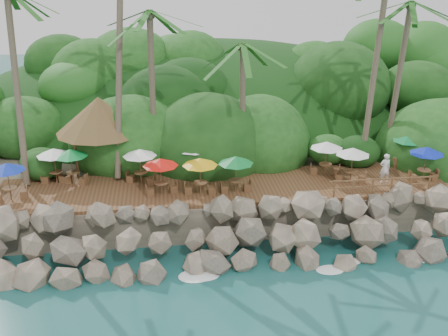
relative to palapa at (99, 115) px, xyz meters
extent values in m
plane|color=#19514F|center=(7.18, -9.65, -5.79)|extent=(140.00, 140.00, 0.00)
cube|color=gray|center=(7.18, 6.35, -4.74)|extent=(32.00, 25.20, 2.10)
ellipsoid|color=#143811|center=(7.18, 13.85, -5.79)|extent=(44.80, 28.00, 15.40)
cube|color=brown|center=(7.18, -3.65, -3.59)|extent=(26.00, 5.00, 0.20)
ellipsoid|color=white|center=(-1.82, -9.35, -5.76)|extent=(1.20, 0.80, 0.06)
ellipsoid|color=white|center=(1.18, -9.35, -5.76)|extent=(1.20, 0.80, 0.06)
ellipsoid|color=white|center=(4.18, -9.35, -5.76)|extent=(1.20, 0.80, 0.06)
ellipsoid|color=white|center=(7.18, -9.35, -5.76)|extent=(1.20, 0.80, 0.06)
ellipsoid|color=white|center=(10.18, -9.35, -5.76)|extent=(1.20, 0.80, 0.06)
ellipsoid|color=white|center=(13.18, -9.35, -5.76)|extent=(1.20, 0.80, 0.06)
ellipsoid|color=white|center=(16.18, -9.35, -5.76)|extent=(1.20, 0.80, 0.06)
cylinder|color=brown|center=(-4.23, -1.38, 1.92)|extent=(0.47, 2.31, 10.71)
cylinder|color=brown|center=(1.46, -0.62, 3.34)|extent=(1.37, 3.54, 13.36)
cylinder|color=brown|center=(3.26, -0.47, 1.28)|extent=(0.64, 0.72, 9.55)
ellipsoid|color=#23601E|center=(3.26, -0.47, 6.05)|extent=(6.00, 6.00, 2.40)
cylinder|color=brown|center=(8.72, -0.49, 0.33)|extent=(0.57, 0.73, 7.66)
ellipsoid|color=#23601E|center=(8.72, -0.49, 4.16)|extent=(6.00, 6.00, 2.40)
cylinder|color=brown|center=(16.62, -1.24, 2.50)|extent=(1.28, 1.23, 11.97)
cylinder|color=brown|center=(18.56, -0.44, 1.47)|extent=(0.55, 1.15, 9.93)
ellipsoid|color=#23601E|center=(18.56, -0.44, 6.44)|extent=(6.00, 6.00, 2.40)
cylinder|color=brown|center=(-1.40, -1.40, -2.29)|extent=(0.16, 0.16, 2.40)
cylinder|color=brown|center=(1.40, -1.40, -2.29)|extent=(0.16, 0.16, 2.40)
cylinder|color=brown|center=(-1.40, 1.40, -2.29)|extent=(0.16, 0.16, 2.40)
cylinder|color=brown|center=(1.40, 1.40, -2.29)|extent=(0.16, 0.16, 2.40)
cone|color=brown|center=(0.00, 0.00, 0.01)|extent=(5.38, 5.38, 2.20)
cylinder|color=brown|center=(14.65, -4.03, -3.14)|extent=(0.08, 0.08, 0.70)
cylinder|color=brown|center=(14.65, -4.03, -2.78)|extent=(0.79, 0.79, 0.05)
cylinder|color=brown|center=(14.65, -4.03, -2.45)|extent=(0.05, 0.05, 2.07)
cone|color=silver|center=(14.65, -4.03, -1.56)|extent=(1.98, 1.98, 0.42)
cube|color=brown|center=(14.02, -3.85, -3.27)|extent=(0.49, 0.49, 0.43)
cube|color=brown|center=(15.28, -4.22, -3.27)|extent=(0.49, 0.49, 0.43)
cylinder|color=brown|center=(18.98, -2.05, -3.14)|extent=(0.08, 0.08, 0.70)
cylinder|color=brown|center=(18.98, -2.05, -2.78)|extent=(0.79, 0.79, 0.05)
cylinder|color=brown|center=(18.98, -2.05, -2.45)|extent=(0.05, 0.05, 2.07)
cone|color=#0C6E33|center=(18.98, -2.05, -1.56)|extent=(1.98, 1.98, 0.42)
cube|color=brown|center=(18.33, -2.18, -3.27)|extent=(0.46, 0.46, 0.43)
cube|color=brown|center=(19.62, -1.93, -3.27)|extent=(0.46, 0.46, 0.43)
cylinder|color=brown|center=(3.56, -4.45, -3.14)|extent=(0.08, 0.08, 0.70)
cylinder|color=brown|center=(3.56, -4.45, -2.78)|extent=(0.79, 0.79, 0.05)
cylinder|color=brown|center=(3.56, -4.45, -2.45)|extent=(0.05, 0.05, 2.07)
cone|color=red|center=(3.56, -4.45, -1.56)|extent=(1.98, 1.98, 0.42)
cube|color=brown|center=(2.92, -4.59, -3.27)|extent=(0.47, 0.47, 0.43)
cube|color=brown|center=(4.21, -4.32, -3.27)|extent=(0.47, 0.47, 0.43)
cylinder|color=brown|center=(7.72, -4.62, -3.14)|extent=(0.08, 0.08, 0.70)
cylinder|color=brown|center=(7.72, -4.62, -2.78)|extent=(0.79, 0.79, 0.05)
cylinder|color=brown|center=(7.72, -4.62, -2.45)|extent=(0.05, 0.05, 2.07)
cone|color=#0C702B|center=(7.72, -4.62, -1.56)|extent=(1.98, 1.98, 0.42)
cube|color=brown|center=(7.06, -4.68, -3.27)|extent=(0.43, 0.43, 0.43)
cube|color=brown|center=(8.38, -4.57, -3.27)|extent=(0.43, 0.43, 0.43)
cylinder|color=brown|center=(-4.62, -4.17, -3.14)|extent=(0.08, 0.08, 0.70)
cylinder|color=brown|center=(-4.62, -4.17, -2.78)|extent=(0.79, 0.79, 0.05)
cylinder|color=brown|center=(-4.62, -4.17, -2.45)|extent=(0.05, 0.05, 2.07)
cone|color=#0C249E|center=(-4.62, -4.17, -1.56)|extent=(1.98, 1.98, 0.42)
cube|color=brown|center=(-3.98, -4.02, -3.27)|extent=(0.48, 0.48, 0.43)
cylinder|color=brown|center=(5.73, -4.67, -3.14)|extent=(0.08, 0.08, 0.70)
cylinder|color=brown|center=(5.73, -4.67, -2.78)|extent=(0.79, 0.79, 0.05)
cylinder|color=brown|center=(5.73, -4.67, -2.45)|extent=(0.05, 0.05, 2.07)
cone|color=gold|center=(5.73, -4.67, -1.56)|extent=(1.98, 1.98, 0.42)
cube|color=brown|center=(5.07, -4.58, -3.27)|extent=(0.44, 0.44, 0.43)
cube|color=brown|center=(6.38, -4.75, -3.27)|extent=(0.44, 0.44, 0.43)
cylinder|color=brown|center=(-1.55, -2.30, -3.14)|extent=(0.08, 0.08, 0.70)
cylinder|color=brown|center=(-1.55, -2.30, -2.78)|extent=(0.79, 0.79, 0.05)
cylinder|color=brown|center=(-1.55, -2.30, -2.45)|extent=(0.05, 0.05, 2.07)
cone|color=#0D7B32|center=(-1.55, -2.30, -1.56)|extent=(1.98, 1.98, 0.42)
cube|color=brown|center=(-2.15, -2.04, -3.27)|extent=(0.52, 0.52, 0.43)
cube|color=brown|center=(-0.94, -2.56, -3.27)|extent=(0.52, 0.52, 0.43)
cylinder|color=brown|center=(5.58, -2.05, -3.14)|extent=(0.08, 0.08, 0.70)
cylinder|color=brown|center=(5.58, -2.05, -2.78)|extent=(0.79, 0.79, 0.05)
cylinder|color=brown|center=(5.58, -2.05, -2.45)|extent=(0.05, 0.05, 2.07)
cone|color=white|center=(5.58, -2.05, -1.56)|extent=(1.98, 1.98, 0.42)
cube|color=brown|center=(4.97, -1.82, -3.27)|extent=(0.51, 0.51, 0.43)
cube|color=brown|center=(6.20, -2.28, -3.27)|extent=(0.51, 0.51, 0.43)
cylinder|color=brown|center=(13.48, -2.76, -3.14)|extent=(0.08, 0.08, 0.70)
cylinder|color=brown|center=(13.48, -2.76, -2.78)|extent=(0.79, 0.79, 0.05)
cylinder|color=brown|center=(13.48, -2.76, -2.45)|extent=(0.05, 0.05, 2.07)
cone|color=white|center=(13.48, -2.76, -1.56)|extent=(1.98, 1.98, 0.42)
cube|color=brown|center=(12.85, -2.57, -3.27)|extent=(0.49, 0.49, 0.43)
cube|color=brown|center=(14.12, -2.94, -3.27)|extent=(0.49, 0.49, 0.43)
cylinder|color=brown|center=(2.40, -2.75, -3.14)|extent=(0.08, 0.08, 0.70)
cylinder|color=brown|center=(2.40, -2.75, -2.78)|extent=(0.79, 0.79, 0.05)
cylinder|color=brown|center=(2.40, -2.75, -2.45)|extent=(0.05, 0.05, 2.07)
cone|color=white|center=(2.40, -2.75, -1.56)|extent=(1.98, 1.98, 0.42)
cube|color=brown|center=(1.79, -2.50, -3.27)|extent=(0.52, 0.52, 0.43)
cube|color=brown|center=(3.01, -3.00, -3.27)|extent=(0.52, 0.52, 0.43)
cylinder|color=brown|center=(18.98, -4.40, -3.14)|extent=(0.08, 0.08, 0.70)
cylinder|color=brown|center=(18.98, -4.40, -2.78)|extent=(0.79, 0.79, 0.05)
cylinder|color=brown|center=(18.98, -4.40, -2.45)|extent=(0.05, 0.05, 2.07)
cone|color=#0D21AC|center=(18.98, -4.40, -1.56)|extent=(1.98, 1.98, 0.42)
cube|color=brown|center=(18.32, -4.42, -3.27)|extent=(0.41, 0.41, 0.43)
cube|color=brown|center=(19.64, -4.38, -3.27)|extent=(0.41, 0.41, 0.43)
cylinder|color=brown|center=(-2.54, -2.05, -3.14)|extent=(0.08, 0.08, 0.70)
cylinder|color=brown|center=(-2.54, -2.05, -2.78)|extent=(0.79, 0.79, 0.05)
cylinder|color=brown|center=(-2.54, -2.05, -2.45)|extent=(0.05, 0.05, 2.07)
cone|color=white|center=(-2.54, -2.05, -1.56)|extent=(1.98, 1.98, 0.42)
cube|color=brown|center=(-3.19, -2.01, -3.27)|extent=(0.42, 0.42, 0.43)
cube|color=brown|center=(-1.88, -2.10, -3.27)|extent=(0.42, 0.42, 0.43)
cylinder|color=brown|center=(13.01, -6.00, -2.99)|extent=(0.10, 0.10, 1.00)
cylinder|color=brown|center=(14.11, -6.00, -2.99)|extent=(0.10, 0.10, 1.00)
cylinder|color=brown|center=(15.21, -6.00, -2.99)|extent=(0.10, 0.10, 1.00)
cylinder|color=brown|center=(16.31, -6.00, -2.99)|extent=(0.10, 0.10, 1.00)
cylinder|color=brown|center=(17.41, -6.00, -2.99)|extent=(0.10, 0.10, 1.00)
cylinder|color=brown|center=(18.51, -6.00, -2.99)|extent=(0.10, 0.10, 1.00)
cube|color=brown|center=(15.76, -6.00, -2.54)|extent=(6.10, 0.06, 0.06)
cube|color=brown|center=(15.76, -6.00, -2.94)|extent=(6.10, 0.06, 0.06)
imported|color=silver|center=(16.57, -4.34, -2.59)|extent=(0.69, 0.48, 1.80)
camera|label=1|loc=(3.73, -31.82, 8.74)|focal=42.60mm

